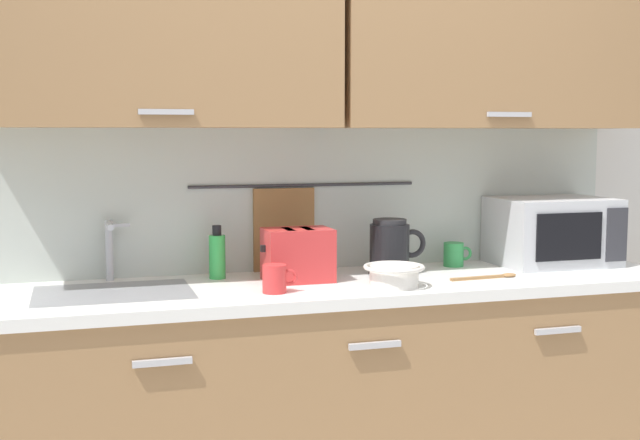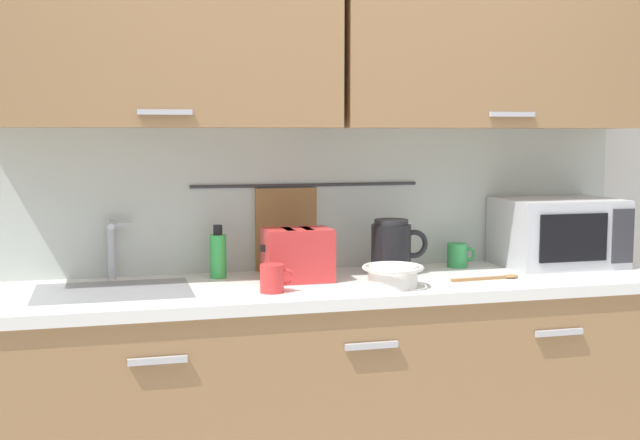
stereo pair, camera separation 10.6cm
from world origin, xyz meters
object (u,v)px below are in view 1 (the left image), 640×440
microwave (552,231)px  electric_kettle (391,247)px  dish_soap_bottle (217,255)px  mixing_bowl (394,274)px  mug_near_sink (275,279)px  toaster (298,255)px  mug_by_kettle (454,254)px  wooden_spoon (492,277)px

microwave → electric_kettle: microwave is taller
microwave → dish_soap_bottle: (-1.36, 0.07, -0.05)m
microwave → mixing_bowl: microwave is taller
mug_near_sink → mixing_bowl: 0.42m
toaster → mug_by_kettle: 0.70m
dish_soap_bottle → toaster: size_ratio=0.77×
mug_by_kettle → electric_kettle: bearing=-164.4°
microwave → wooden_spoon: (-0.39, -0.22, -0.13)m
mixing_bowl → mug_by_kettle: (0.40, 0.34, 0.00)m
mug_near_sink → toaster: (0.13, 0.19, 0.05)m
electric_kettle → mug_by_kettle: 0.32m
wooden_spoon → toaster: bearing=167.6°
electric_kettle → mug_near_sink: electric_kettle is taller
microwave → electric_kettle: (-0.71, -0.02, -0.03)m
microwave → mug_near_sink: microwave is taller
mug_near_sink → mug_by_kettle: (0.82, 0.32, 0.00)m
mug_near_sink → wooden_spoon: bearing=2.5°
microwave → mixing_bowl: bearing=-161.4°
mixing_bowl → toaster: 0.36m
mug_near_sink → dish_soap_bottle: bearing=113.2°
electric_kettle → mug_near_sink: (-0.51, -0.24, -0.05)m
dish_soap_bottle → mug_near_sink: bearing=-66.8°
microwave → dish_soap_bottle: 1.36m
microwave → dish_soap_bottle: bearing=177.1°
microwave → dish_soap_bottle: size_ratio=2.35×
electric_kettle → dish_soap_bottle: (-0.65, 0.09, -0.01)m
microwave → wooden_spoon: size_ratio=1.66×
dish_soap_bottle → toaster: 0.30m
mug_by_kettle → dish_soap_bottle: bearing=180.0°
mixing_bowl → wooden_spoon: mixing_bowl is taller
microwave → mixing_bowl: 0.85m
electric_kettle → mixing_bowl: bearing=-109.2°
mug_by_kettle → wooden_spoon: (0.01, -0.29, -0.04)m
electric_kettle → mixing_bowl: electric_kettle is taller
mug_by_kettle → wooden_spoon: 0.29m
dish_soap_bottle → mug_near_sink: 0.35m
dish_soap_bottle → wooden_spoon: dish_soap_bottle is taller
electric_kettle → mixing_bowl: size_ratio=1.06×
electric_kettle → mixing_bowl: 0.27m
mixing_bowl → microwave: bearing=18.6°
electric_kettle → toaster: bearing=-172.9°
mixing_bowl → mug_by_kettle: bearing=40.4°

